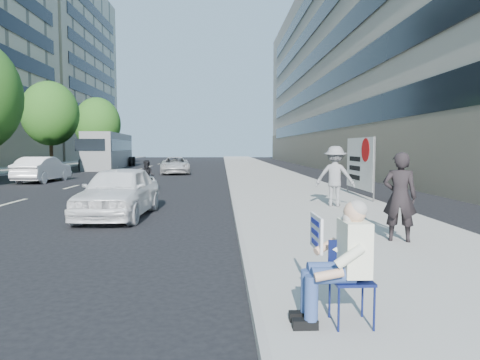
{
  "coord_description": "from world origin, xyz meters",
  "views": [
    {
      "loc": [
        1.06,
        -7.71,
        1.99
      ],
      "look_at": [
        1.48,
        2.15,
        1.24
      ],
      "focal_mm": 32.0,
      "sensor_mm": 36.0,
      "label": 1
    }
  ],
  "objects_px": {
    "bus": "(110,151)",
    "white_sedan_far": "(175,165)",
    "pedestrian_woman": "(400,197)",
    "protest_banner": "(360,163)",
    "jogger": "(335,176)",
    "white_sedan_mid": "(43,169)",
    "white_sedan_near": "(119,191)",
    "motorcycle": "(148,177)",
    "seated_protester": "(341,255)"
  },
  "relations": [
    {
      "from": "bus",
      "to": "white_sedan_far",
      "type": "bearing_deg",
      "value": -55.35
    },
    {
      "from": "pedestrian_woman",
      "to": "protest_banner",
      "type": "distance_m",
      "value": 7.71
    },
    {
      "from": "bus",
      "to": "jogger",
      "type": "bearing_deg",
      "value": -66.94
    },
    {
      "from": "pedestrian_woman",
      "to": "white_sedan_mid",
      "type": "distance_m",
      "value": 21.83
    },
    {
      "from": "jogger",
      "to": "bus",
      "type": "xyz_separation_m",
      "value": [
        -14.3,
        28.34,
        0.54
      ]
    },
    {
      "from": "white_sedan_near",
      "to": "motorcycle",
      "type": "height_order",
      "value": "white_sedan_near"
    },
    {
      "from": "seated_protester",
      "to": "jogger",
      "type": "bearing_deg",
      "value": 75.43
    },
    {
      "from": "jogger",
      "to": "white_sedan_mid",
      "type": "relative_size",
      "value": 0.43
    },
    {
      "from": "pedestrian_woman",
      "to": "white_sedan_far",
      "type": "bearing_deg",
      "value": -51.6
    },
    {
      "from": "seated_protester",
      "to": "pedestrian_woman",
      "type": "relative_size",
      "value": 0.75
    },
    {
      "from": "seated_protester",
      "to": "white_sedan_mid",
      "type": "bearing_deg",
      "value": 119.13
    },
    {
      "from": "white_sedan_mid",
      "to": "bus",
      "type": "distance_m",
      "value": 16.49
    },
    {
      "from": "motorcycle",
      "to": "pedestrian_woman",
      "type": "bearing_deg",
      "value": -51.8
    },
    {
      "from": "white_sedan_mid",
      "to": "white_sedan_far",
      "type": "height_order",
      "value": "white_sedan_mid"
    },
    {
      "from": "protest_banner",
      "to": "white_sedan_near",
      "type": "xyz_separation_m",
      "value": [
        -8.07,
        -3.37,
        -0.67
      ]
    },
    {
      "from": "pedestrian_woman",
      "to": "bus",
      "type": "bearing_deg",
      "value": -44.6
    },
    {
      "from": "pedestrian_woman",
      "to": "protest_banner",
      "type": "relative_size",
      "value": 0.57
    },
    {
      "from": "seated_protester",
      "to": "white_sedan_mid",
      "type": "xyz_separation_m",
      "value": [
        -11.56,
        20.75,
        -0.15
      ]
    },
    {
      "from": "white_sedan_near",
      "to": "bus",
      "type": "relative_size",
      "value": 0.35
    },
    {
      "from": "motorcycle",
      "to": "bus",
      "type": "relative_size",
      "value": 0.17
    },
    {
      "from": "jogger",
      "to": "white_sedan_far",
      "type": "height_order",
      "value": "jogger"
    },
    {
      "from": "protest_banner",
      "to": "bus",
      "type": "height_order",
      "value": "bus"
    },
    {
      "from": "white_sedan_mid",
      "to": "bus",
      "type": "height_order",
      "value": "bus"
    },
    {
      "from": "pedestrian_woman",
      "to": "white_sedan_mid",
      "type": "height_order",
      "value": "pedestrian_woman"
    },
    {
      "from": "white_sedan_near",
      "to": "seated_protester",
      "type": "bearing_deg",
      "value": -59.96
    },
    {
      "from": "white_sedan_far",
      "to": "motorcycle",
      "type": "bearing_deg",
      "value": -95.37
    },
    {
      "from": "seated_protester",
      "to": "motorcycle",
      "type": "bearing_deg",
      "value": 106.93
    },
    {
      "from": "white_sedan_far",
      "to": "white_sedan_near",
      "type": "bearing_deg",
      "value": -94.5
    },
    {
      "from": "seated_protester",
      "to": "protest_banner",
      "type": "xyz_separation_m",
      "value": [
        3.89,
        11.37,
        0.53
      ]
    },
    {
      "from": "white_sedan_near",
      "to": "motorcycle",
      "type": "bearing_deg",
      "value": 95.7
    },
    {
      "from": "white_sedan_near",
      "to": "bus",
      "type": "height_order",
      "value": "bus"
    },
    {
      "from": "pedestrian_woman",
      "to": "white_sedan_near",
      "type": "xyz_separation_m",
      "value": [
        -6.43,
        4.15,
        -0.29
      ]
    },
    {
      "from": "pedestrian_woman",
      "to": "white_sedan_mid",
      "type": "bearing_deg",
      "value": -28.47
    },
    {
      "from": "motorcycle",
      "to": "protest_banner",
      "type": "bearing_deg",
      "value": -16.62
    },
    {
      "from": "protest_banner",
      "to": "white_sedan_far",
      "type": "xyz_separation_m",
      "value": [
        -8.64,
        16.69,
        -0.76
      ]
    },
    {
      "from": "pedestrian_woman",
      "to": "jogger",
      "type": "bearing_deg",
      "value": -68.4
    },
    {
      "from": "seated_protester",
      "to": "pedestrian_woman",
      "type": "height_order",
      "value": "pedestrian_woman"
    },
    {
      "from": "seated_protester",
      "to": "bus",
      "type": "distance_m",
      "value": 39.11
    },
    {
      "from": "white_sedan_near",
      "to": "pedestrian_woman",
      "type": "bearing_deg",
      "value": -30.41
    },
    {
      "from": "seated_protester",
      "to": "white_sedan_near",
      "type": "xyz_separation_m",
      "value": [
        -4.18,
        8.0,
        -0.14
      ]
    },
    {
      "from": "jogger",
      "to": "pedestrian_woman",
      "type": "xyz_separation_m",
      "value": [
        -0.06,
        -5.02,
        -0.07
      ]
    },
    {
      "from": "white_sedan_far",
      "to": "seated_protester",
      "type": "bearing_deg",
      "value": -86.52
    },
    {
      "from": "white_sedan_near",
      "to": "white_sedan_mid",
      "type": "bearing_deg",
      "value": 122.53
    },
    {
      "from": "jogger",
      "to": "protest_banner",
      "type": "bearing_deg",
      "value": -101.66
    },
    {
      "from": "jogger",
      "to": "pedestrian_woman",
      "type": "distance_m",
      "value": 5.02
    },
    {
      "from": "white_sedan_near",
      "to": "white_sedan_mid",
      "type": "distance_m",
      "value": 14.73
    },
    {
      "from": "protest_banner",
      "to": "bus",
      "type": "xyz_separation_m",
      "value": [
        -15.89,
        25.84,
        0.23
      ]
    },
    {
      "from": "pedestrian_woman",
      "to": "white_sedan_near",
      "type": "distance_m",
      "value": 7.66
    },
    {
      "from": "seated_protester",
      "to": "protest_banner",
      "type": "bearing_deg",
      "value": 71.11
    },
    {
      "from": "jogger",
      "to": "protest_banner",
      "type": "relative_size",
      "value": 0.62
    }
  ]
}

